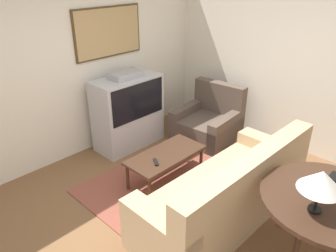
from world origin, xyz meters
TOP-DOWN VIEW (x-y plane):
  - ground_plane at (0.00, 0.00)m, footprint 12.00×12.00m
  - wall_back at (0.01, 2.13)m, footprint 12.00×0.10m
  - wall_right at (2.63, 0.00)m, footprint 0.06×12.00m
  - area_rug at (0.58, 0.61)m, footprint 2.29×1.43m
  - tv at (0.84, 1.72)m, footprint 1.09×0.53m
  - couch at (0.49, -0.43)m, footprint 2.29×0.92m
  - armchair at (1.92, 0.95)m, footprint 1.01×1.00m
  - coffee_table at (0.52, 0.58)m, footprint 1.09×0.52m
  - console_table at (0.53, -1.46)m, footprint 1.22×1.22m
  - table_lamp at (0.27, -1.42)m, footprint 0.36×0.36m
  - mantel_clock at (0.66, -1.42)m, footprint 0.15×0.10m
  - remote at (0.27, 0.52)m, footprint 0.12×0.16m

SIDE VIEW (x-z plane):
  - ground_plane at x=0.00m, z-range 0.00..0.00m
  - area_rug at x=0.58m, z-range 0.00..0.01m
  - armchair at x=1.92m, z-range -0.17..0.73m
  - couch at x=0.49m, z-range -0.14..0.80m
  - coffee_table at x=0.52m, z-range 0.17..0.59m
  - remote at x=0.27m, z-range 0.43..0.45m
  - tv at x=0.84m, z-range -0.03..1.20m
  - console_table at x=0.53m, z-range 0.34..1.15m
  - mantel_clock at x=0.66m, z-range 0.81..0.97m
  - table_lamp at x=0.27m, z-range 0.92..1.31m
  - wall_right at x=2.63m, z-range 0.00..2.70m
  - wall_back at x=0.01m, z-range 0.01..2.71m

